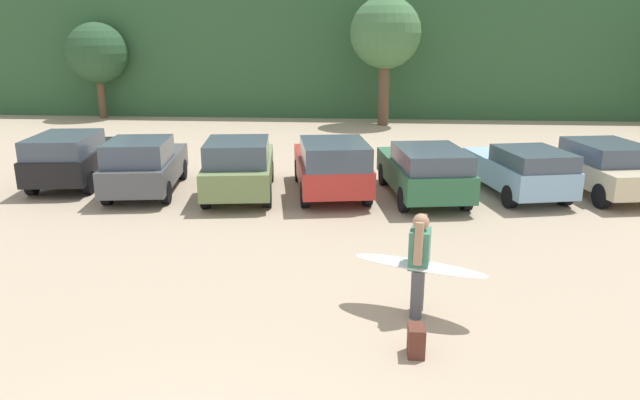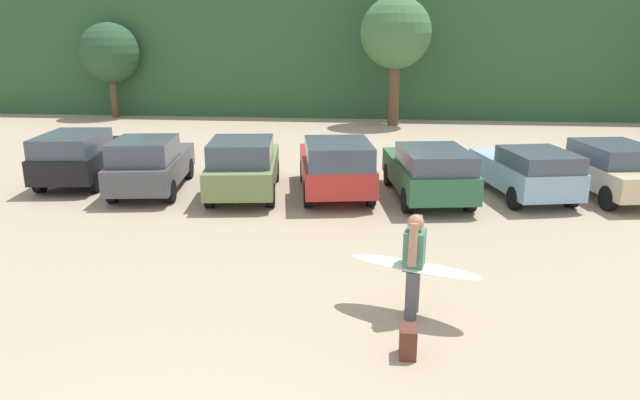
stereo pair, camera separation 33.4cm
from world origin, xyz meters
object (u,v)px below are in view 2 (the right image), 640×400
at_px(parked_car_champagne, 614,169).
at_px(parked_car_sky_blue, 526,171).
at_px(parked_car_dark_gray, 150,164).
at_px(surfboard_white, 414,266).
at_px(person_adult, 414,260).
at_px(parked_car_olive_green, 244,166).
at_px(backpack_dropped, 408,342).
at_px(parked_car_black, 81,155).
at_px(parked_car_forest_green, 429,171).
at_px(parked_car_red, 336,165).

bearing_deg(parked_car_champagne, parked_car_sky_blue, 87.67).
relative_size(parked_car_dark_gray, surfboard_white, 1.93).
distance_m(parked_car_dark_gray, parked_car_sky_blue, 10.72).
bearing_deg(parked_car_sky_blue, parked_car_champagne, -94.37).
bearing_deg(surfboard_white, person_adult, 94.03).
bearing_deg(person_adult, parked_car_champagne, -116.46).
relative_size(parked_car_olive_green, parked_car_champagne, 1.09).
bearing_deg(parked_car_olive_green, backpack_dropped, -160.35).
relative_size(parked_car_black, person_adult, 2.59).
relative_size(person_adult, backpack_dropped, 3.85).
distance_m(parked_car_forest_green, backpack_dropped, 8.46).
xyz_separation_m(person_adult, backpack_dropped, (-0.12, -1.29, -0.75)).
height_order(parked_car_sky_blue, parked_car_champagne, parked_car_champagne).
relative_size(parked_car_olive_green, parked_car_red, 1.00).
relative_size(parked_car_champagne, person_adult, 2.42).
xyz_separation_m(parked_car_champagne, backpack_dropped, (-6.09, -9.26, -0.58)).
relative_size(parked_car_champagne, surfboard_white, 1.83).
relative_size(parked_car_black, parked_car_forest_green, 0.99).
distance_m(parked_car_black, parked_car_red, 7.97).
height_order(parked_car_champagne, backpack_dropped, parked_car_champagne).
distance_m(parked_car_sky_blue, surfboard_white, 8.34).
distance_m(person_adult, backpack_dropped, 1.50).
height_order(parked_car_red, surfboard_white, parked_car_red).
distance_m(parked_car_sky_blue, parked_car_champagne, 2.51).
height_order(parked_car_red, parked_car_sky_blue, parked_car_red).
xyz_separation_m(parked_car_olive_green, person_adult, (4.44, -7.05, 0.13)).
relative_size(parked_car_sky_blue, parked_car_champagne, 1.00).
bearing_deg(parked_car_dark_gray, person_adult, -142.70).
relative_size(parked_car_black, parked_car_champagne, 1.07).
distance_m(parked_car_olive_green, backpack_dropped, 9.42).
height_order(parked_car_black, parked_car_sky_blue, parked_car_black).
xyz_separation_m(parked_car_olive_green, parked_car_forest_green, (5.20, 0.04, -0.03)).
distance_m(parked_car_olive_green, parked_car_forest_green, 5.20).
distance_m(parked_car_olive_green, parked_car_champagne, 10.45).
bearing_deg(parked_car_olive_green, parked_car_red, -92.99).
relative_size(parked_car_forest_green, surfboard_white, 1.97).
distance_m(parked_car_olive_green, person_adult, 8.34).
relative_size(parked_car_forest_green, parked_car_sky_blue, 1.07).
distance_m(parked_car_olive_green, parked_car_sky_blue, 7.95).
xyz_separation_m(parked_car_olive_green, backpack_dropped, (4.33, -8.35, -0.63)).
height_order(surfboard_white, backpack_dropped, surfboard_white).
distance_m(parked_car_black, person_adult, 12.59).
xyz_separation_m(parked_car_sky_blue, parked_car_champagne, (2.48, 0.35, 0.03)).
bearing_deg(parked_car_olive_green, parked_car_black, 72.92).
xyz_separation_m(surfboard_white, backpack_dropped, (-0.13, -1.32, -0.63)).
bearing_deg(surfboard_white, parked_car_black, -17.49).
bearing_deg(parked_car_forest_green, parked_car_sky_blue, -88.53).
height_order(parked_car_red, backpack_dropped, parked_car_red).
distance_m(surfboard_white, backpack_dropped, 1.47).
bearing_deg(parked_car_forest_green, person_adult, 164.80).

